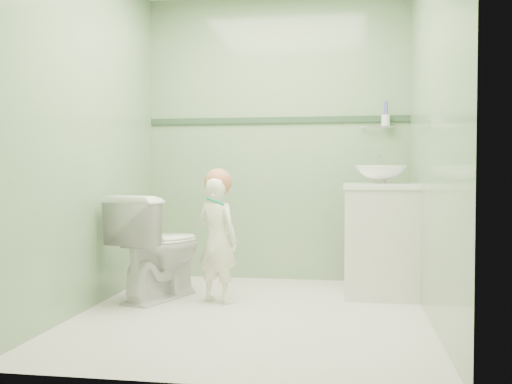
# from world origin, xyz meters

# --- Properties ---
(ground) EXTENTS (2.50, 2.50, 0.00)m
(ground) POSITION_xyz_m (0.00, 0.00, 0.00)
(ground) COLOR silver
(ground) RESTS_ON ground
(room_shell) EXTENTS (2.50, 2.54, 2.40)m
(room_shell) POSITION_xyz_m (0.00, 0.00, 1.20)
(room_shell) COLOR #7DA575
(room_shell) RESTS_ON ground
(trim_stripe) EXTENTS (2.20, 0.02, 0.05)m
(trim_stripe) POSITION_xyz_m (0.00, 1.24, 1.35)
(trim_stripe) COLOR #2D4B31
(trim_stripe) RESTS_ON room_shell
(vanity) EXTENTS (0.52, 0.50, 0.80)m
(vanity) POSITION_xyz_m (0.84, 0.70, 0.40)
(vanity) COLOR silver
(vanity) RESTS_ON ground
(counter) EXTENTS (0.54, 0.52, 0.04)m
(counter) POSITION_xyz_m (0.84, 0.70, 0.81)
(counter) COLOR white
(counter) RESTS_ON vanity
(basin) EXTENTS (0.37, 0.37, 0.13)m
(basin) POSITION_xyz_m (0.84, 0.70, 0.89)
(basin) COLOR white
(basin) RESTS_ON counter
(faucet) EXTENTS (0.03, 0.13, 0.18)m
(faucet) POSITION_xyz_m (0.84, 0.89, 0.97)
(faucet) COLOR silver
(faucet) RESTS_ON counter
(cup_holder) EXTENTS (0.26, 0.07, 0.21)m
(cup_holder) POSITION_xyz_m (0.89, 1.18, 1.33)
(cup_holder) COLOR silver
(cup_holder) RESTS_ON room_shell
(toilet) EXTENTS (0.64, 0.84, 0.75)m
(toilet) POSITION_xyz_m (-0.74, 0.35, 0.38)
(toilet) COLOR white
(toilet) RESTS_ON ground
(toddler) EXTENTS (0.38, 0.32, 0.87)m
(toddler) POSITION_xyz_m (-0.30, 0.30, 0.44)
(toddler) COLOR #EDE5CD
(toddler) RESTS_ON ground
(hair_cap) EXTENTS (0.19, 0.19, 0.19)m
(hair_cap) POSITION_xyz_m (-0.30, 0.33, 0.84)
(hair_cap) COLOR #B86F4C
(hair_cap) RESTS_ON toddler
(teal_toothbrush) EXTENTS (0.11, 0.14, 0.08)m
(teal_toothbrush) POSITION_xyz_m (-0.28, 0.16, 0.72)
(teal_toothbrush) COLOR #128B65
(teal_toothbrush) RESTS_ON toddler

